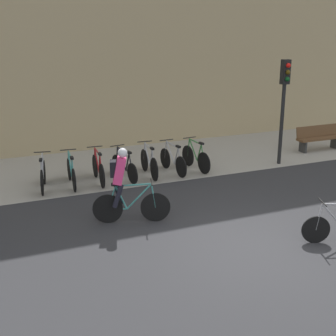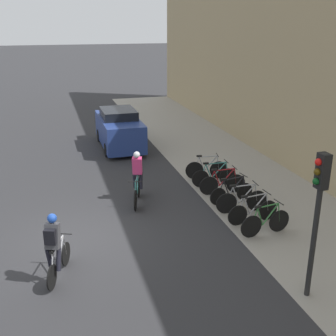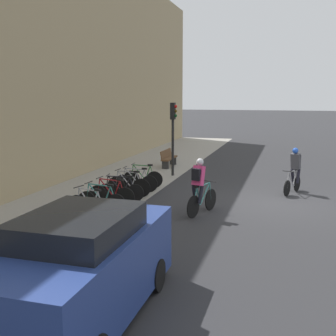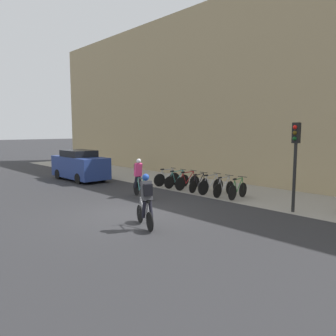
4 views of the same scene
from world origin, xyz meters
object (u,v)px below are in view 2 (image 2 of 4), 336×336
cyclist_pink (137,175)px  parked_bike_2 (222,183)px  parked_bike_0 (207,169)px  parked_bike_1 (214,176)px  cyclist_grey (54,245)px  parked_bike_5 (253,211)px  parked_bike_6 (265,222)px  parked_car (119,129)px  parked_bike_4 (242,200)px  parked_bike_3 (232,192)px  traffic_light_pole (318,200)px

cyclist_pink → parked_bike_2: size_ratio=1.05×
parked_bike_0 → parked_bike_1: 0.79m
cyclist_grey → parked_bike_5: (-1.47, 5.88, -0.55)m
parked_bike_6 → parked_car: bearing=-165.9°
cyclist_grey → cyclist_pink: bearing=144.9°
parked_bike_0 → parked_bike_4: size_ratio=0.94×
parked_bike_3 → parked_bike_4: (0.78, 0.00, 0.03)m
parked_bike_4 → parked_bike_0: bearing=180.0°
cyclist_pink → parked_bike_2: cyclist_pink is taller
parked_bike_3 → parked_car: (-7.61, -2.50, 0.51)m
parked_bike_4 → parked_bike_6: bearing=0.0°
parked_bike_1 → parked_bike_3: parked_bike_1 is taller
parked_bike_2 → parked_bike_6: parked_bike_2 is taller
cyclist_grey → parked_bike_1: bearing=128.2°
cyclist_pink → parked_bike_1: 3.15m
parked_bike_2 → traffic_light_pole: bearing=-4.5°
parked_bike_4 → parked_bike_5: size_ratio=1.01×
parked_bike_4 → parked_bike_3: bearing=-179.9°
parked_car → traffic_light_pole: bearing=9.0°
cyclist_grey → parked_bike_5: bearing=104.1°
parked_bike_4 → parked_car: bearing=-163.4°
parked_bike_3 → parked_bike_5: 1.57m
parked_car → parked_bike_6: bearing=14.1°
parked_bike_0 → parked_bike_3: (2.36, -0.00, -0.03)m
parked_bike_3 → parked_bike_4: bearing=0.1°
parked_bike_5 → parked_car: 9.53m
cyclist_pink → traffic_light_pole: size_ratio=0.53×
cyclist_grey → parked_bike_1: cyclist_grey is taller
cyclist_grey → parked_bike_1: size_ratio=1.02×
cyclist_pink → parked_bike_2: 3.10m
cyclist_grey → parked_bike_0: (-5.41, 5.88, -0.54)m
cyclist_grey → parked_car: bearing=162.4°
parked_car → parked_bike_3: bearing=18.2°
cyclist_pink → parked_bike_0: size_ratio=1.10×
parked_bike_3 → parked_car: size_ratio=0.39×
parked_bike_2 → parked_bike_4: parked_bike_4 is taller
parked_bike_1 → parked_bike_3: bearing=-0.0°
parked_bike_3 → parked_bike_6: bearing=0.1°
parked_bike_3 → parked_bike_5: bearing=0.0°
parked_bike_0 → parked_bike_2: 1.57m
cyclist_grey → parked_bike_6: 5.95m
parked_bike_2 → parked_bike_4: bearing=-0.0°
parked_bike_4 → parked_bike_6: size_ratio=1.06×
parked_bike_1 → parked_bike_5: parked_bike_1 is taller
parked_bike_0 → traffic_light_pole: bearing=-3.6°
parked_bike_0 → parked_car: size_ratio=0.38×
cyclist_pink → parked_bike_5: cyclist_pink is taller
cyclist_grey → parked_bike_4: 6.32m
cyclist_pink → parked_bike_1: size_ratio=1.04×
parked_bike_6 → parked_bike_2: bearing=-180.0°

